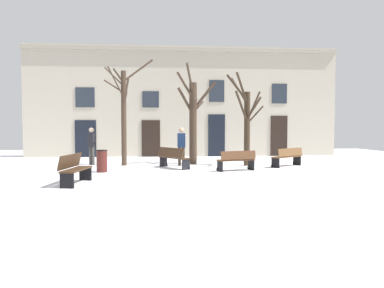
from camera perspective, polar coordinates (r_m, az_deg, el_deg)
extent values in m
plane|color=white|center=(13.40, 0.56, -5.04)|extent=(31.81, 31.81, 0.00)
cube|color=#BCB29E|center=(22.05, -1.39, 7.06)|extent=(19.88, 0.40, 7.00)
cube|color=#A09786|center=(22.30, -1.37, 15.47)|extent=(19.88, 0.30, 0.24)
cube|color=black|center=(22.31, -17.31, 0.86)|extent=(1.29, 0.08, 2.30)
cube|color=#262D38|center=(22.39, -17.40, 7.43)|extent=(1.16, 0.06, 1.23)
cube|color=black|center=(21.76, -6.87, 0.92)|extent=(1.15, 0.08, 2.31)
cube|color=#262D38|center=(21.83, -6.90, 7.39)|extent=(1.04, 0.06, 1.02)
cube|color=black|center=(21.98, 4.11, 1.44)|extent=(1.07, 0.08, 2.69)
cube|color=#262D38|center=(22.10, 4.13, 8.80)|extent=(0.97, 0.06, 1.38)
cube|color=black|center=(22.94, 14.29, 1.32)|extent=(1.09, 0.08, 2.61)
cube|color=#262D38|center=(23.05, 14.36, 8.14)|extent=(0.98, 0.06, 1.27)
cylinder|color=#423326|center=(17.20, 0.18, 3.44)|extent=(0.38, 0.38, 4.07)
cylinder|color=#423326|center=(17.62, 1.02, 6.15)|extent=(0.68, 0.84, 0.70)
cylinder|color=#423326|center=(17.00, -1.11, 9.68)|extent=(0.95, 0.75, 1.29)
cylinder|color=#423326|center=(16.84, -0.32, 10.76)|extent=(0.50, 1.15, 1.40)
cylinder|color=#423326|center=(17.15, -1.06, 7.15)|extent=(0.89, 0.30, 1.38)
cylinder|color=#423326|center=(16.83, 0.40, 6.23)|extent=(0.22, 0.92, 0.86)
cylinder|color=#423326|center=(17.34, 2.03, 8.00)|extent=(1.23, 0.16, 1.49)
cylinder|color=#423326|center=(17.97, -0.08, 7.52)|extent=(0.17, 1.50, 1.09)
cylinder|color=#423326|center=(16.79, -11.30, 4.20)|extent=(0.25, 0.25, 4.53)
cylinder|color=#423326|center=(16.66, -12.87, 9.34)|extent=(0.87, 0.68, 0.57)
cylinder|color=#423326|center=(17.27, -11.06, 7.20)|extent=(0.15, 0.95, 1.06)
cylinder|color=#423326|center=(17.19, -8.98, 12.00)|extent=(1.44, 0.60, 1.19)
cylinder|color=#423326|center=(16.62, -12.57, 10.01)|extent=(0.71, 0.79, 1.37)
cylinder|color=#423326|center=(17.18, -12.86, 10.89)|extent=(0.99, 0.38, 0.97)
cylinder|color=#423326|center=(17.61, -12.16, 11.10)|extent=(0.74, 1.28, 0.92)
cylinder|color=#423326|center=(16.27, -10.94, 8.66)|extent=(0.48, 1.27, 1.14)
cylinder|color=#382B1E|center=(16.64, 9.15, 2.51)|extent=(0.29, 0.29, 3.53)
cylinder|color=#382B1E|center=(16.99, 10.21, 6.18)|extent=(0.86, 0.59, 1.51)
cylinder|color=#382B1E|center=(17.16, 7.88, 8.79)|extent=(0.66, 1.09, 1.42)
cylinder|color=#382B1E|center=(16.05, 10.22, 5.81)|extent=(0.38, 1.42, 1.00)
cylinder|color=#382B1E|center=(16.74, 10.47, 4.78)|extent=(0.83, 0.09, 0.90)
cylinder|color=#382B1E|center=(16.09, 8.29, 6.12)|extent=(0.88, 1.14, 1.39)
cylinder|color=#382B1E|center=(16.58, 7.55, 9.24)|extent=(1.10, 0.24, 1.28)
cylinder|color=#382B1E|center=(16.19, 8.37, 9.14)|extent=(0.85, 1.11, 1.38)
cylinder|color=black|center=(18.82, 9.06, 1.93)|extent=(0.10, 0.10, 3.15)
cylinder|color=black|center=(18.90, 9.02, -2.54)|extent=(0.22, 0.22, 0.20)
cube|color=beige|center=(18.89, 9.09, 7.26)|extent=(0.24, 0.24, 0.36)
cone|color=black|center=(18.90, 9.10, 7.80)|extent=(0.30, 0.30, 0.14)
cylinder|color=#4C1E19|center=(14.44, -14.80, -2.82)|extent=(0.43, 0.43, 0.88)
torus|color=black|center=(14.41, -14.82, -1.02)|extent=(0.46, 0.46, 0.04)
cube|color=#51331E|center=(14.52, 7.33, -2.65)|extent=(1.68, 0.93, 0.05)
cube|color=#51331E|center=(14.31, 7.76, -1.86)|extent=(1.57, 0.57, 0.35)
cube|color=black|center=(14.92, 9.84, -3.41)|extent=(0.18, 0.43, 0.46)
torus|color=black|center=(15.09, 9.47, -3.91)|extent=(0.17, 0.08, 0.17)
cube|color=black|center=(14.20, 4.69, -3.68)|extent=(0.18, 0.43, 0.46)
torus|color=black|center=(14.38, 4.35, -4.20)|extent=(0.17, 0.08, 0.17)
cube|color=#3D2819|center=(11.55, -18.66, -4.02)|extent=(0.65, 1.74, 0.05)
cube|color=#3D2819|center=(11.60, -19.65, -2.70)|extent=(0.33, 1.70, 0.44)
cube|color=black|center=(10.85, -20.13, -5.73)|extent=(0.42, 0.11, 0.48)
torus|color=black|center=(10.81, -19.22, -6.59)|extent=(0.05, 0.17, 0.17)
cube|color=black|center=(12.31, -17.34, -4.71)|extent=(0.42, 0.11, 0.48)
torus|color=black|center=(12.28, -16.53, -5.47)|extent=(0.05, 0.17, 0.17)
cube|color=brown|center=(16.64, 15.51, -2.04)|extent=(1.77, 1.46, 0.05)
cube|color=brown|center=(16.51, 16.10, -1.31)|extent=(1.56, 1.17, 0.36)
cube|color=black|center=(17.39, 17.11, -2.63)|extent=(0.29, 0.36, 0.46)
torus|color=black|center=(17.49, 16.62, -3.09)|extent=(0.16, 0.12, 0.17)
cube|color=black|center=(15.95, 13.74, -3.05)|extent=(0.29, 0.36, 0.46)
torus|color=black|center=(16.07, 13.23, -3.55)|extent=(0.16, 0.12, 0.17)
cube|color=#3D2819|center=(15.38, -2.99, -2.28)|extent=(1.40, 1.74, 0.05)
cube|color=#3D2819|center=(15.25, -3.59, -1.39)|extent=(1.16, 1.57, 0.41)
cube|color=black|center=(14.73, -1.02, -3.42)|extent=(0.35, 0.27, 0.47)
torus|color=black|center=(14.85, -0.52, -3.98)|extent=(0.12, 0.16, 0.17)
cube|color=black|center=(16.09, -4.79, -2.92)|extent=(0.35, 0.27, 0.47)
torus|color=black|center=(16.20, -4.30, -3.44)|extent=(0.12, 0.16, 0.17)
cylinder|color=#403D3A|center=(17.51, -16.57, -1.90)|extent=(0.14, 0.14, 0.88)
cylinder|color=#403D3A|center=(17.38, -16.15, -1.93)|extent=(0.14, 0.14, 0.88)
cube|color=black|center=(17.40, -16.39, 0.64)|extent=(0.44, 0.39, 0.68)
sphere|color=beige|center=(17.39, -16.41, 2.25)|extent=(0.24, 0.24, 0.24)
cylinder|color=#2D271E|center=(16.43, -1.46, -2.09)|extent=(0.14, 0.14, 0.88)
cylinder|color=#2D271E|center=(16.43, -2.09, -2.09)|extent=(0.14, 0.14, 0.88)
cube|color=navy|center=(16.38, -1.78, 0.63)|extent=(0.39, 0.24, 0.68)
sphere|color=tan|center=(16.37, -1.78, 2.34)|extent=(0.24, 0.24, 0.24)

